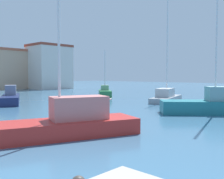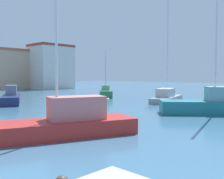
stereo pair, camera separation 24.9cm
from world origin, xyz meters
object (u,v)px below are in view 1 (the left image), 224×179
at_px(motorboat_navy_inner_mooring, 11,98).
at_px(sailboat_green_behind_lamppost, 105,93).
at_px(sailboat_red_outer_mooring, 64,123).
at_px(sailboat_teal_near_pier, 216,104).
at_px(sailboat_grey_distant_east, 166,96).

height_order(motorboat_navy_inner_mooring, sailboat_green_behind_lamppost, sailboat_green_behind_lamppost).
bearing_deg(sailboat_green_behind_lamppost, sailboat_red_outer_mooring, -139.88).
relative_size(sailboat_teal_near_pier, sailboat_red_outer_mooring, 1.55).
xyz_separation_m(motorboat_navy_inner_mooring, sailboat_green_behind_lamppost, (12.15, -1.31, -0.01)).
bearing_deg(motorboat_navy_inner_mooring, sailboat_red_outer_mooring, -107.10).
xyz_separation_m(sailboat_teal_near_pier, sailboat_green_behind_lamppost, (4.94, 16.56, -0.15)).
distance_m(sailboat_red_outer_mooring, sailboat_grey_distant_east, 17.90).
xyz_separation_m(sailboat_teal_near_pier, motorboat_navy_inner_mooring, (-7.21, 17.88, -0.14)).
height_order(sailboat_teal_near_pier, sailboat_green_behind_lamppost, sailboat_teal_near_pier).
bearing_deg(sailboat_red_outer_mooring, sailboat_teal_near_pier, -10.80).
bearing_deg(sailboat_red_outer_mooring, sailboat_grey_distant_east, 16.70).
height_order(motorboat_navy_inner_mooring, sailboat_red_outer_mooring, sailboat_red_outer_mooring).
bearing_deg(sailboat_grey_distant_east, motorboat_navy_inner_mooring, 139.79).
relative_size(sailboat_teal_near_pier, sailboat_grey_distant_east, 1.25).
bearing_deg(sailboat_teal_near_pier, sailboat_grey_distant_east, 55.31).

